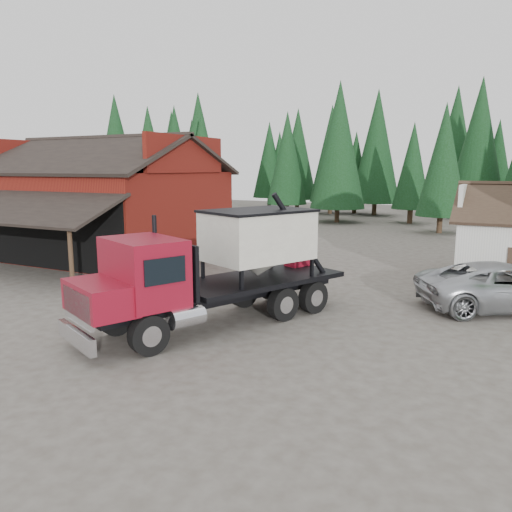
% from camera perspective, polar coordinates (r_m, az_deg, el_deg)
% --- Properties ---
extents(ground, '(120.00, 120.00, 0.00)m').
position_cam_1_polar(ground, '(17.80, -12.66, -7.39)').
color(ground, '#4C453C').
rests_on(ground, ground).
extents(red_barn, '(12.80, 13.63, 7.18)m').
position_cam_1_polar(red_barn, '(31.83, -16.88, 4.98)').
color(red_barn, maroon).
rests_on(red_barn, ground).
extents(conifer_backdrop, '(76.00, 16.00, 16.00)m').
position_cam_1_polar(conifer_backdrop, '(56.35, 15.59, 4.31)').
color(conifer_backdrop, black).
rests_on(conifer_backdrop, ground).
extents(near_pine_a, '(4.40, 4.40, 11.40)m').
position_cam_1_polar(near_pine_a, '(52.62, -12.12, 11.05)').
color(near_pine_a, '#382619').
rests_on(near_pine_a, ground).
extents(near_pine_b, '(3.96, 3.96, 10.40)m').
position_cam_1_polar(near_pine_b, '(43.31, 20.66, 10.24)').
color(near_pine_b, '#382619').
rests_on(near_pine_b, ground).
extents(near_pine_d, '(5.28, 5.28, 13.40)m').
position_cam_1_polar(near_pine_d, '(49.39, 9.45, 12.38)').
color(near_pine_d, '#382619').
rests_on(near_pine_d, ground).
extents(feed_truck, '(6.33, 10.00, 4.42)m').
position_cam_1_polar(feed_truck, '(16.79, -4.22, -0.95)').
color(feed_truck, black).
rests_on(feed_truck, ground).
extents(silver_car, '(7.01, 5.71, 1.78)m').
position_cam_1_polar(silver_car, '(20.85, 26.70, -3.15)').
color(silver_car, '#ADB0B5').
rests_on(silver_car, ground).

